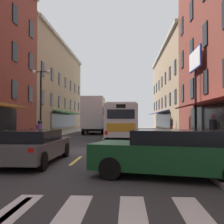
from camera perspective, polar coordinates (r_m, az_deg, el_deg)
The scene contains 16 objects.
ground_plane at distance 14.83m, azimuth -5.02°, elevation -8.31°, with size 34.80×80.00×0.10m, color #333335.
lane_centre_dashes at distance 14.58m, azimuth -5.16°, elevation -8.22°, with size 0.14×73.90×0.01m.
crosswalk_near at distance 5.31m, azimuth -21.65°, elevation -19.90°, with size 7.10×2.80×0.01m.
sidewalk_right at distance 15.15m, azimuth 17.86°, elevation -7.64°, with size 3.00×80.00×0.14m, color #A39E93.
billboard_sign at distance 20.78m, azimuth 17.11°, elevation 8.39°, with size 0.40×3.20×6.65m.
transit_bus at distance 25.66m, azimuth 2.14°, elevation -1.79°, with size 2.66×11.08×3.05m.
box_truck at distance 32.19m, azimuth -3.77°, elevation -0.76°, with size 2.64×7.26×4.24m.
sedan_near at distance 41.85m, azimuth -2.40°, elevation -2.96°, with size 1.90×4.68×1.38m.
sedan_mid at distance 11.05m, azimuth -16.11°, elevation -6.84°, with size 1.93×4.77×1.27m.
sedan_far at distance 8.15m, azimuth 12.78°, elevation -8.37°, with size 4.92×2.93×1.38m.
motorcycle_rider at distance 15.92m, azimuth -14.96°, elevation -5.06°, with size 0.62×2.07×1.66m.
bicycle_near at distance 20.15m, azimuth -17.18°, elevation -4.90°, with size 1.68×0.56×0.91m.
bicycle_mid at distance 17.38m, azimuth -20.17°, elevation -5.41°, with size 1.69×0.49×0.91m.
pedestrian_near at distance 14.40m, azimuth 20.54°, elevation -3.80°, with size 0.52×0.46×1.82m.
pedestrian_mid at distance 30.04m, azimuth 12.38°, elevation -2.70°, with size 0.36×0.36×1.84m.
street_lamp_twin at distance 21.79m, azimuth -14.74°, elevation 2.29°, with size 1.42×0.32×5.43m.
Camera 1 is at (2.10, -14.58, 1.68)m, focal length 43.49 mm.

